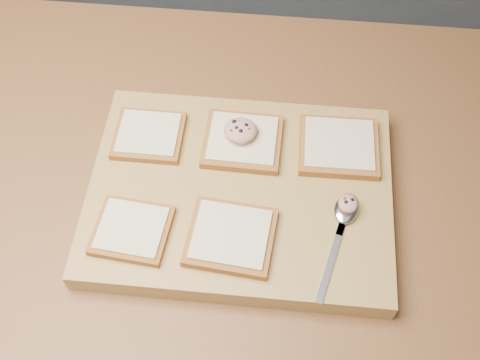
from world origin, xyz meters
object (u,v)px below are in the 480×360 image
object	(u,v)px
spoon	(344,216)
bread_far_center	(243,141)
cutting_board	(240,194)
tuna_salad_dollop	(240,130)

from	to	relation	value
spoon	bread_far_center	bearing A→B (deg)	143.16
cutting_board	spoon	bearing A→B (deg)	-13.87
bread_far_center	tuna_salad_dollop	world-z (taller)	tuna_salad_dollop
cutting_board	bread_far_center	world-z (taller)	bread_far_center
cutting_board	bread_far_center	distance (m)	0.09
tuna_salad_dollop	spoon	distance (m)	0.22
bread_far_center	spoon	bearing A→B (deg)	-36.84
tuna_salad_dollop	spoon	size ratio (longest dim) A/B	0.29
tuna_salad_dollop	spoon	xyz separation A→B (m)	(0.18, -0.13, -0.03)
cutting_board	tuna_salad_dollop	size ratio (longest dim) A/B	8.85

